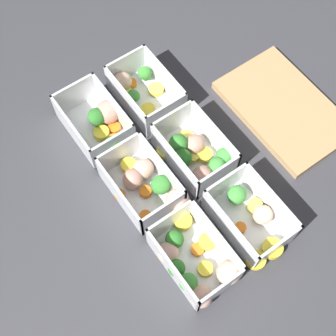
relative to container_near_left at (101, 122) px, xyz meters
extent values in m
plane|color=#38383D|center=(0.17, 0.05, -0.03)|extent=(4.00, 4.00, 0.00)
cube|color=white|center=(-0.01, -0.01, -0.03)|extent=(0.16, 0.10, 0.00)
cube|color=white|center=(-0.01, -0.06, 0.01)|extent=(0.16, 0.01, 0.08)
cube|color=white|center=(-0.01, 0.04, 0.01)|extent=(0.16, 0.01, 0.08)
cube|color=white|center=(-0.08, -0.01, 0.01)|extent=(0.01, 0.10, 0.08)
cube|color=white|center=(0.07, -0.01, 0.01)|extent=(0.01, 0.10, 0.08)
cylinder|color=#407A37|center=(0.06, -0.01, -0.02)|extent=(0.01, 0.01, 0.02)
sphere|color=#2D7228|center=(0.06, -0.01, 0.00)|extent=(0.04, 0.04, 0.04)
cylinder|color=#407A37|center=(-0.01, 0.00, -0.02)|extent=(0.01, 0.01, 0.02)
sphere|color=#2D7228|center=(-0.01, 0.00, 0.01)|extent=(0.04, 0.04, 0.04)
cylinder|color=orange|center=(0.02, 0.02, -0.02)|extent=(0.04, 0.04, 0.01)
sphere|color=tan|center=(-0.01, 0.03, 0.00)|extent=(0.06, 0.06, 0.05)
cylinder|color=orange|center=(0.04, 0.00, -0.02)|extent=(0.04, 0.04, 0.01)
cylinder|color=yellow|center=(0.01, -0.01, -0.02)|extent=(0.04, 0.04, 0.01)
cube|color=white|center=(0.17, -0.01, -0.03)|extent=(0.16, 0.10, 0.00)
cube|color=white|center=(0.17, -0.06, 0.01)|extent=(0.16, 0.01, 0.08)
cube|color=white|center=(0.17, 0.04, 0.01)|extent=(0.16, 0.01, 0.08)
cube|color=white|center=(0.09, -0.01, 0.01)|extent=(0.01, 0.10, 0.08)
cube|color=white|center=(0.24, -0.01, 0.01)|extent=(0.01, 0.10, 0.08)
sphere|color=tan|center=(0.15, -0.02, 0.00)|extent=(0.05, 0.05, 0.04)
cylinder|color=orange|center=(0.22, -0.04, -0.02)|extent=(0.03, 0.03, 0.01)
sphere|color=#D19E8C|center=(0.23, 0.03, 0.00)|extent=(0.05, 0.05, 0.05)
cylinder|color=yellow|center=(0.11, 0.00, -0.02)|extent=(0.04, 0.04, 0.02)
cylinder|color=orange|center=(0.15, -0.05, -0.02)|extent=(0.03, 0.03, 0.01)
cylinder|color=#49883F|center=(0.19, 0.02, -0.02)|extent=(0.01, 0.01, 0.01)
sphere|color=#388433|center=(0.19, 0.02, 0.00)|extent=(0.04, 0.04, 0.04)
sphere|color=#D19E8C|center=(0.14, 0.01, 0.00)|extent=(0.05, 0.05, 0.04)
cylinder|color=orange|center=(0.18, -0.01, -0.02)|extent=(0.03, 0.03, 0.01)
cube|color=white|center=(0.34, -0.01, -0.03)|extent=(0.16, 0.10, 0.00)
cube|color=white|center=(0.34, -0.06, 0.01)|extent=(0.16, 0.01, 0.08)
cube|color=white|center=(0.34, 0.04, 0.01)|extent=(0.16, 0.01, 0.08)
cube|color=white|center=(0.26, -0.01, 0.01)|extent=(0.01, 0.10, 0.08)
cube|color=white|center=(0.42, -0.01, 0.01)|extent=(0.01, 0.10, 0.08)
cylinder|color=#519448|center=(0.37, -0.05, -0.02)|extent=(0.01, 0.01, 0.01)
sphere|color=#42933D|center=(0.37, -0.05, 0.00)|extent=(0.03, 0.03, 0.03)
cylinder|color=yellow|center=(0.37, -0.01, -0.02)|extent=(0.04, 0.04, 0.01)
cylinder|color=#407A37|center=(0.34, -0.05, -0.02)|extent=(0.01, 0.01, 0.01)
sphere|color=#2D7228|center=(0.34, -0.05, 0.00)|extent=(0.03, 0.03, 0.03)
cylinder|color=orange|center=(0.33, 0.01, -0.02)|extent=(0.03, 0.03, 0.01)
sphere|color=#D19E8C|center=(0.41, -0.04, 0.00)|extent=(0.06, 0.06, 0.04)
cylinder|color=yellow|center=(0.33, 0.03, -0.02)|extent=(0.04, 0.04, 0.01)
sphere|color=#D19E8C|center=(0.31, -0.05, 0.00)|extent=(0.05, 0.05, 0.04)
sphere|color=beige|center=(0.40, 0.02, 0.00)|extent=(0.06, 0.06, 0.04)
cylinder|color=#407A37|center=(0.30, -0.02, -0.02)|extent=(0.01, 0.01, 0.01)
sphere|color=#2D7228|center=(0.30, -0.02, 0.00)|extent=(0.04, 0.04, 0.04)
cylinder|color=yellow|center=(0.27, 0.02, -0.02)|extent=(0.04, 0.04, 0.02)
cube|color=white|center=(-0.01, 0.12, -0.03)|extent=(0.16, 0.10, 0.00)
cube|color=white|center=(-0.01, 0.07, 0.01)|extent=(0.16, 0.01, 0.08)
cube|color=white|center=(-0.01, 0.17, 0.01)|extent=(0.16, 0.01, 0.08)
cube|color=white|center=(-0.08, 0.12, 0.01)|extent=(0.01, 0.10, 0.08)
cube|color=white|center=(0.07, 0.12, 0.01)|extent=(0.01, 0.10, 0.08)
cylinder|color=orange|center=(-0.06, 0.11, -0.02)|extent=(0.03, 0.03, 0.01)
cylinder|color=yellow|center=(0.02, 0.10, -0.02)|extent=(0.04, 0.04, 0.02)
cylinder|color=#49883F|center=(-0.05, 0.15, -0.02)|extent=(0.01, 0.01, 0.01)
sphere|color=#388433|center=(-0.05, 0.15, 0.00)|extent=(0.03, 0.03, 0.03)
cylinder|color=#DBC647|center=(-0.01, 0.15, -0.02)|extent=(0.05, 0.05, 0.01)
cylinder|color=yellow|center=(0.06, 0.10, -0.02)|extent=(0.04, 0.04, 0.01)
cylinder|color=#519448|center=(-0.02, 0.09, -0.02)|extent=(0.01, 0.01, 0.01)
sphere|color=#42933D|center=(-0.02, 0.09, 0.00)|extent=(0.03, 0.03, 0.03)
cylinder|color=#DBC647|center=(-0.04, 0.09, -0.02)|extent=(0.04, 0.04, 0.01)
cylinder|color=yellow|center=(0.05, 0.13, -0.02)|extent=(0.05, 0.05, 0.01)
sphere|color=beige|center=(-0.07, 0.10, 0.00)|extent=(0.05, 0.05, 0.04)
cylinder|color=yellow|center=(0.05, 0.16, -0.02)|extent=(0.05, 0.05, 0.02)
cube|color=white|center=(0.17, 0.12, -0.03)|extent=(0.16, 0.10, 0.00)
cube|color=white|center=(0.17, 0.07, 0.01)|extent=(0.16, 0.01, 0.08)
cube|color=white|center=(0.17, 0.17, 0.01)|extent=(0.16, 0.01, 0.08)
cube|color=white|center=(0.09, 0.12, 0.01)|extent=(0.01, 0.10, 0.08)
cube|color=white|center=(0.24, 0.12, 0.01)|extent=(0.01, 0.10, 0.08)
sphere|color=tan|center=(0.22, 0.10, 0.00)|extent=(0.06, 0.06, 0.04)
cylinder|color=yellow|center=(0.18, 0.14, -0.02)|extent=(0.05, 0.05, 0.01)
cylinder|color=#49883F|center=(0.14, 0.10, -0.02)|extent=(0.01, 0.01, 0.02)
sphere|color=#388433|center=(0.14, 0.10, 0.01)|extent=(0.04, 0.04, 0.04)
cylinder|color=#DBC647|center=(0.17, 0.11, -0.02)|extent=(0.04, 0.04, 0.02)
sphere|color=tan|center=(0.15, 0.13, 0.00)|extent=(0.06, 0.06, 0.04)
cylinder|color=#DBC647|center=(0.13, 0.08, -0.02)|extent=(0.05, 0.05, 0.01)
cylinder|color=#407A37|center=(0.17, 0.09, -0.02)|extent=(0.01, 0.01, 0.01)
sphere|color=#2D7228|center=(0.17, 0.09, 0.00)|extent=(0.04, 0.04, 0.04)
cylinder|color=#519448|center=(0.22, 0.14, -0.02)|extent=(0.01, 0.01, 0.02)
sphere|color=#42933D|center=(0.22, 0.14, 0.00)|extent=(0.03, 0.03, 0.03)
cylinder|color=#DBC647|center=(0.13, 0.13, -0.02)|extent=(0.04, 0.04, 0.01)
cylinder|color=#519448|center=(0.21, 0.16, -0.02)|extent=(0.01, 0.01, 0.01)
sphere|color=#42933D|center=(0.21, 0.16, 0.00)|extent=(0.04, 0.04, 0.04)
cube|color=white|center=(0.34, 0.12, -0.03)|extent=(0.16, 0.10, 0.00)
cube|color=white|center=(0.34, 0.07, 0.01)|extent=(0.16, 0.01, 0.08)
cube|color=white|center=(0.34, 0.17, 0.01)|extent=(0.16, 0.01, 0.08)
cube|color=white|center=(0.26, 0.12, 0.01)|extent=(0.01, 0.10, 0.08)
cube|color=white|center=(0.42, 0.12, 0.01)|extent=(0.01, 0.10, 0.08)
cylinder|color=#519448|center=(0.29, 0.13, -0.02)|extent=(0.01, 0.01, 0.01)
sphere|color=#42933D|center=(0.29, 0.13, 0.00)|extent=(0.04, 0.04, 0.04)
cylinder|color=yellow|center=(0.41, 0.08, -0.02)|extent=(0.05, 0.05, 0.01)
cylinder|color=#DBC647|center=(0.33, 0.15, -0.02)|extent=(0.04, 0.04, 0.02)
sphere|color=beige|center=(0.35, 0.15, -0.01)|extent=(0.05, 0.05, 0.04)
cylinder|color=yellow|center=(0.41, 0.12, -0.02)|extent=(0.05, 0.05, 0.02)
cylinder|color=orange|center=(0.35, 0.10, -0.02)|extent=(0.02, 0.02, 0.01)
cube|color=tan|center=(0.19, 0.35, -0.02)|extent=(0.28, 0.18, 0.02)
camera|label=1|loc=(0.50, -0.18, 0.84)|focal=50.00mm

